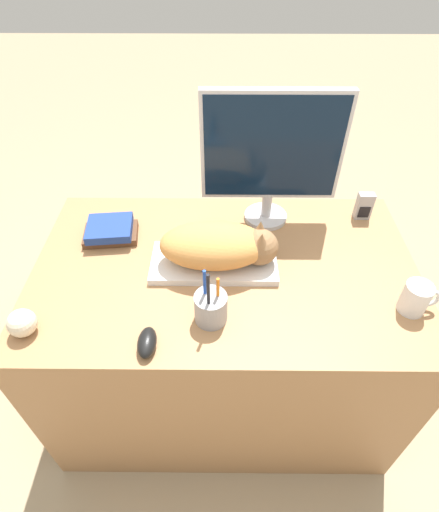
# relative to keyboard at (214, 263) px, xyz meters

# --- Properties ---
(ground_plane) EXTENTS (12.00, 12.00, 0.00)m
(ground_plane) POSITION_rel_keyboard_xyz_m (0.04, -0.38, -0.77)
(ground_plane) COLOR #998466
(desk) EXTENTS (1.25, 0.76, 0.76)m
(desk) POSITION_rel_keyboard_xyz_m (0.04, -0.00, -0.39)
(desk) COLOR #9E7047
(desk) RESTS_ON ground_plane
(keyboard) EXTENTS (0.40, 0.18, 0.02)m
(keyboard) POSITION_rel_keyboard_xyz_m (0.00, 0.00, 0.00)
(keyboard) COLOR silver
(keyboard) RESTS_ON desk
(cat) EXTENTS (0.37, 0.19, 0.14)m
(cat) POSITION_rel_keyboard_xyz_m (0.02, 0.00, 0.08)
(cat) COLOR #D18C47
(cat) RESTS_ON keyboard
(monitor) EXTENTS (0.46, 0.16, 0.47)m
(monitor) POSITION_rel_keyboard_xyz_m (0.19, 0.25, 0.26)
(monitor) COLOR #B7B7BC
(monitor) RESTS_ON desk
(computer_mouse) EXTENTS (0.05, 0.10, 0.04)m
(computer_mouse) POSITION_rel_keyboard_xyz_m (-0.17, -0.31, 0.01)
(computer_mouse) COLOR black
(computer_mouse) RESTS_ON desk
(coffee_mug) EXTENTS (0.11, 0.08, 0.10)m
(coffee_mug) POSITION_rel_keyboard_xyz_m (0.58, -0.18, 0.04)
(coffee_mug) COLOR silver
(coffee_mug) RESTS_ON desk
(pen_cup) EXTENTS (0.09, 0.09, 0.20)m
(pen_cup) POSITION_rel_keyboard_xyz_m (-0.00, -0.21, 0.04)
(pen_cup) COLOR #939399
(pen_cup) RESTS_ON desk
(baseball) EXTENTS (0.08, 0.08, 0.08)m
(baseball) POSITION_rel_keyboard_xyz_m (-0.52, -0.27, 0.03)
(baseball) COLOR beige
(baseball) RESTS_ON desk
(phone) EXTENTS (0.06, 0.03, 0.10)m
(phone) POSITION_rel_keyboard_xyz_m (0.54, 0.26, 0.04)
(phone) COLOR #99999E
(phone) RESTS_ON desk
(book_stack) EXTENTS (0.19, 0.15, 0.06)m
(book_stack) POSITION_rel_keyboard_xyz_m (-0.36, 0.14, 0.02)
(book_stack) COLOR brown
(book_stack) RESTS_ON desk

